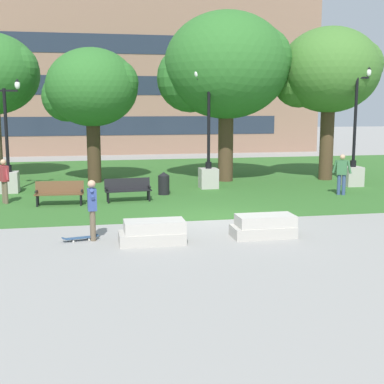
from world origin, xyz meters
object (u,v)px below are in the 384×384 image
lamp_post_right (353,163)px  trash_bin (164,183)px  person_bystander_near_lawn (4,179)px  park_bench_near_right (59,192)px  person_skateboarder (92,206)px  person_bystander_far_lawn (342,172)px  concrete_block_center (153,232)px  concrete_block_left (264,226)px  lamp_post_center (8,170)px  skateboard (80,238)px  park_bench_near_left (128,188)px  lamp_post_left (209,164)px

lamp_post_right → trash_bin: bearing=-175.4°
person_bystander_near_lawn → park_bench_near_right: bearing=-19.9°
person_skateboarder → person_bystander_far_lawn: 11.81m
concrete_block_center → concrete_block_left: same height
concrete_block_left → lamp_post_center: bearing=131.1°
skateboard → person_bystander_far_lawn: 12.16m
park_bench_near_left → person_bystander_far_lawn: size_ratio=1.07×
skateboard → person_bystander_far_lawn: bearing=28.0°
lamp_post_left → trash_bin: lamp_post_left is taller
person_skateboarder → lamp_post_center: (-3.46, 8.97, 0.03)m
concrete_block_center → skateboard: size_ratio=1.74×
concrete_block_left → lamp_post_center: size_ratio=0.37×
lamp_post_right → person_bystander_near_lawn: bearing=-174.0°
park_bench_near_left → lamp_post_left: size_ratio=0.34×
concrete_block_center → skateboard: bearing=161.6°
concrete_block_left → person_bystander_near_lawn: bearing=139.8°
park_bench_near_right → lamp_post_right: (13.21, 2.36, 0.58)m
concrete_block_center → skateboard: (-1.97, 0.66, -0.22)m
lamp_post_center → person_bystander_near_lawn: 2.69m
person_bystander_near_lawn → lamp_post_left: bearing=14.9°
trash_bin → person_bystander_far_lawn: bearing=-11.6°
park_bench_near_left → skateboard: bearing=-106.8°
skateboard → person_bystander_near_lawn: (-2.90, 6.31, 0.90)m
park_bench_near_left → lamp_post_center: bearing=147.4°
park_bench_near_left → person_bystander_far_lawn: bearing=-1.2°
park_bench_near_left → lamp_post_right: 10.82m
lamp_post_right → person_bystander_near_lawn: lamp_post_right is taller
concrete_block_center → person_bystander_far_lawn: 10.82m
lamp_post_right → person_bystander_far_lawn: size_ratio=3.20×
park_bench_near_right → person_bystander_near_lawn: bearing=160.1°
person_bystander_far_lawn → park_bench_near_right: bearing=-179.4°
person_skateboarder → trash_bin: (3.03, 7.18, -0.48)m
skateboard → person_bystander_far_lawn: size_ratio=0.61×
person_skateboarder → park_bench_near_right: 5.68m
lamp_post_left → lamp_post_center: lamp_post_left is taller
lamp_post_right → trash_bin: (-9.00, -0.72, -0.61)m
lamp_post_left → lamp_post_right: 6.79m
concrete_block_center → person_bystander_near_lawn: 8.53m
lamp_post_left → trash_bin: size_ratio=5.60×
lamp_post_center → lamp_post_right: bearing=-4.0°
skateboard → lamp_post_center: (-3.11, 9.00, 0.92)m
concrete_block_left → lamp_post_center: 12.68m
person_bystander_far_lawn → lamp_post_right: bearing=53.1°
person_skateboarder → skateboard: person_skateboarder is taller
trash_bin → person_bystander_far_lawn: person_bystander_far_lawn is taller
concrete_block_center → person_bystander_near_lawn: size_ratio=1.06×
lamp_post_left → lamp_post_right: bearing=-5.5°
lamp_post_center → person_bystander_far_lawn: (13.82, -3.31, -0.02)m
park_bench_near_right → person_bystander_near_lawn: person_bystander_near_lawn is taller
park_bench_near_left → park_bench_near_right: size_ratio=1.00×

